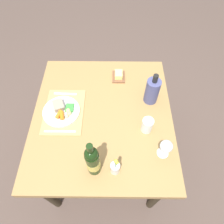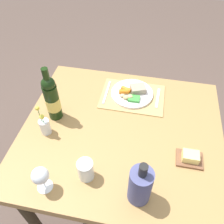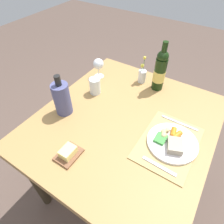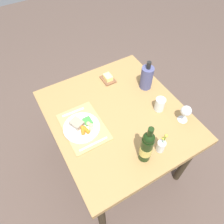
% 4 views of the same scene
% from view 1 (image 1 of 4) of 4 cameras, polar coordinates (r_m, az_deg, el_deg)
% --- Properties ---
extents(ground_plane, '(8.00, 8.00, 0.00)m').
position_cam_1_polar(ground_plane, '(2.12, -1.91, -12.17)').
color(ground_plane, brown).
extents(dining_table, '(1.10, 0.99, 0.78)m').
position_cam_1_polar(dining_table, '(1.50, -2.64, -2.59)').
color(dining_table, '#A37B46').
rests_on(dining_table, ground_plane).
extents(placemat, '(0.39, 0.28, 0.01)m').
position_cam_1_polar(placemat, '(1.48, -13.57, 0.20)').
color(placemat, tan).
rests_on(placemat, dining_table).
extents(dinner_plate, '(0.27, 0.27, 0.05)m').
position_cam_1_polar(dinner_plate, '(1.47, -14.29, 0.44)').
color(dinner_plate, white).
rests_on(dinner_plate, placemat).
extents(fork, '(0.02, 0.17, 0.00)m').
position_cam_1_polar(fork, '(1.57, -13.23, 5.10)').
color(fork, silver).
rests_on(fork, placemat).
extents(knife, '(0.01, 0.21, 0.00)m').
position_cam_1_polar(knife, '(1.39, -14.69, -5.41)').
color(knife, silver).
rests_on(knife, placemat).
extents(wine_bottle, '(0.08, 0.08, 0.34)m').
position_cam_1_polar(wine_bottle, '(1.13, -5.54, -13.76)').
color(wine_bottle, black).
rests_on(wine_bottle, dining_table).
extents(cooler_bottle, '(0.10, 0.10, 0.26)m').
position_cam_1_polar(cooler_bottle, '(1.45, 11.45, 5.97)').
color(cooler_bottle, '#4B4F7E').
rests_on(cooler_bottle, dining_table).
extents(water_tumbler, '(0.07, 0.07, 0.11)m').
position_cam_1_polar(water_tumbler, '(1.34, 10.02, -3.90)').
color(water_tumbler, silver).
rests_on(water_tumbler, dining_table).
extents(butter_dish, '(0.13, 0.10, 0.05)m').
position_cam_1_polar(butter_dish, '(1.64, 1.91, 10.41)').
color(butter_dish, brown).
rests_on(butter_dish, dining_table).
extents(wine_glass, '(0.08, 0.08, 0.15)m').
position_cam_1_polar(wine_glass, '(1.24, 15.26, -9.56)').
color(wine_glass, white).
rests_on(wine_glass, dining_table).
extents(flower_vase, '(0.06, 0.06, 0.20)m').
position_cam_1_polar(flower_vase, '(1.20, 0.92, -15.67)').
color(flower_vase, silver).
rests_on(flower_vase, dining_table).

